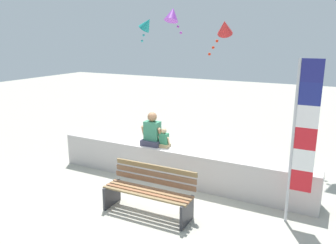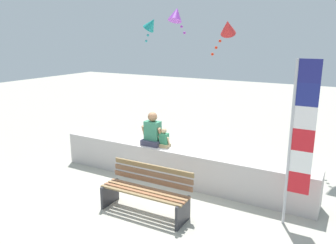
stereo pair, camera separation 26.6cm
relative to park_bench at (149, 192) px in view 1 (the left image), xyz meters
name	(u,v)px [view 1 (the left image)]	position (x,y,z in m)	size (l,w,h in m)	color
ground_plane	(159,196)	(-0.16, 0.66, -0.42)	(40.00, 40.00, 0.00)	#ABA89A
seawall_ledge	(178,165)	(-0.16, 1.55, -0.03)	(6.13, 0.62, 0.79)	#BBB2AF
park_bench	(149,192)	(0.00, 0.00, 0.00)	(1.76, 0.64, 0.88)	olive
person_adult	(152,132)	(-0.82, 1.53, 0.68)	(0.52, 0.38, 0.79)	#38384E
person_child	(164,139)	(-0.51, 1.54, 0.55)	(0.29, 0.22, 0.45)	tan
flag_banner	(301,134)	(2.50, 0.87, 1.25)	(0.40, 0.05, 2.94)	#B7B7BC
kite_purple	(172,15)	(-1.75, 4.40, 3.51)	(0.57, 0.56, 0.84)	purple
kite_teal	(147,24)	(-2.88, 4.78, 3.27)	(0.56, 0.54, 0.85)	teal
kite_red	(224,28)	(0.00, 4.11, 3.10)	(0.69, 0.64, 1.04)	red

